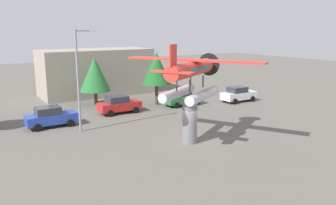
% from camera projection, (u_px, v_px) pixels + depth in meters
% --- Properties ---
extents(ground_plane, '(140.00, 140.00, 0.00)m').
position_uv_depth(ground_plane, '(189.00, 142.00, 25.46)').
color(ground_plane, '#605B54').
extents(display_pedestal, '(1.10, 1.10, 3.32)m').
position_uv_depth(display_pedestal, '(190.00, 121.00, 25.11)').
color(display_pedestal, slate).
rests_on(display_pedestal, ground).
extents(floatplane_monument, '(7.04, 9.52, 4.00)m').
position_uv_depth(floatplane_monument, '(191.00, 76.00, 24.52)').
color(floatplane_monument, silver).
rests_on(floatplane_monument, display_pedestal).
extents(car_near_blue, '(4.20, 2.02, 1.76)m').
position_uv_depth(car_near_blue, '(51.00, 117.00, 29.36)').
color(car_near_blue, '#2847B7').
rests_on(car_near_blue, ground).
extents(car_mid_red, '(4.20, 2.02, 1.76)m').
position_uv_depth(car_mid_red, '(119.00, 104.00, 34.09)').
color(car_mid_red, red).
rests_on(car_mid_red, ground).
extents(car_far_green, '(4.20, 2.02, 1.76)m').
position_uv_depth(car_far_green, '(182.00, 97.00, 37.57)').
color(car_far_green, '#237A38').
rests_on(car_far_green, ground).
extents(car_distant_white, '(4.20, 2.02, 1.76)m').
position_uv_depth(car_distant_white, '(238.00, 94.00, 39.46)').
color(car_distant_white, white).
rests_on(car_distant_white, ground).
extents(streetlight_primary, '(1.84, 0.28, 8.22)m').
position_uv_depth(streetlight_primary, '(80.00, 74.00, 27.30)').
color(streetlight_primary, gray).
rests_on(streetlight_primary, ground).
extents(storefront_building, '(13.71, 5.95, 5.73)m').
position_uv_depth(storefront_building, '(96.00, 72.00, 43.64)').
color(storefront_building, '#9E9384').
rests_on(storefront_building, ground).
extents(tree_east, '(3.34, 3.34, 5.27)m').
position_uv_depth(tree_east, '(95.00, 74.00, 37.31)').
color(tree_east, brown).
rests_on(tree_east, ground).
extents(tree_center_back, '(3.13, 3.13, 5.80)m').
position_uv_depth(tree_center_back, '(156.00, 68.00, 37.28)').
color(tree_center_back, brown).
rests_on(tree_center_back, ground).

